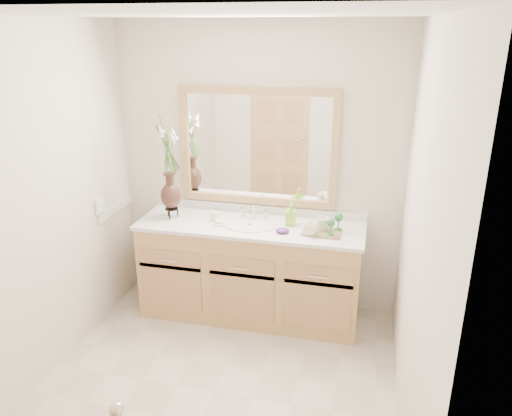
% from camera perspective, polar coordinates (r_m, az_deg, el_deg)
% --- Properties ---
extents(floor, '(2.60, 2.60, 0.00)m').
position_cam_1_polar(floor, '(3.63, -4.75, -20.17)').
color(floor, beige).
rests_on(floor, ground).
extents(ceiling, '(2.40, 2.60, 0.02)m').
position_cam_1_polar(ceiling, '(2.77, -6.27, 21.18)').
color(ceiling, white).
rests_on(ceiling, wall_back).
extents(wall_back, '(2.40, 0.02, 2.40)m').
position_cam_1_polar(wall_back, '(4.18, 0.24, 4.26)').
color(wall_back, beige).
rests_on(wall_back, floor).
extents(wall_front, '(2.40, 0.02, 2.40)m').
position_cam_1_polar(wall_front, '(1.97, -17.96, -16.59)').
color(wall_front, beige).
rests_on(wall_front, floor).
extents(wall_left, '(0.02, 2.60, 2.40)m').
position_cam_1_polar(wall_left, '(3.55, -24.10, -0.49)').
color(wall_left, beige).
rests_on(wall_left, floor).
extents(wall_right, '(0.02, 2.60, 2.40)m').
position_cam_1_polar(wall_right, '(2.87, 18.03, -4.41)').
color(wall_right, beige).
rests_on(wall_right, floor).
extents(vanity, '(1.80, 0.55, 0.80)m').
position_cam_1_polar(vanity, '(4.22, -0.66, -7.30)').
color(vanity, tan).
rests_on(vanity, floor).
extents(counter, '(1.84, 0.57, 0.03)m').
position_cam_1_polar(counter, '(4.04, -0.68, -2.07)').
color(counter, white).
rests_on(counter, vanity).
extents(sink, '(0.38, 0.34, 0.23)m').
position_cam_1_polar(sink, '(4.04, -0.74, -2.67)').
color(sink, white).
rests_on(sink, counter).
extents(mirror, '(1.32, 0.04, 0.97)m').
position_cam_1_polar(mirror, '(4.11, 0.17, 6.93)').
color(mirror, white).
rests_on(mirror, wall_back).
extents(switch_plate, '(0.02, 0.12, 0.12)m').
position_cam_1_polar(switch_plate, '(4.21, -17.43, 0.26)').
color(switch_plate, white).
rests_on(switch_plate, wall_left).
extents(door, '(0.80, 0.03, 2.00)m').
position_cam_1_polar(door, '(2.25, -24.14, -18.71)').
color(door, tan).
rests_on(door, floor).
extents(flower_vase, '(0.19, 0.19, 0.80)m').
position_cam_1_polar(flower_vase, '(4.08, -10.01, 6.09)').
color(flower_vase, black).
rests_on(flower_vase, counter).
extents(tumbler, '(0.06, 0.06, 0.08)m').
position_cam_1_polar(tumbler, '(4.10, -4.80, -0.95)').
color(tumbler, silver).
rests_on(tumbler, counter).
extents(soap_dish, '(0.10, 0.10, 0.03)m').
position_cam_1_polar(soap_dish, '(4.04, -4.28, -1.75)').
color(soap_dish, silver).
rests_on(soap_dish, counter).
extents(soap_bottle, '(0.08, 0.08, 0.16)m').
position_cam_1_polar(soap_bottle, '(4.02, 3.99, -0.82)').
color(soap_bottle, '#85DB33').
rests_on(soap_bottle, counter).
extents(purple_dish, '(0.11, 0.09, 0.04)m').
position_cam_1_polar(purple_dish, '(3.87, 3.04, -2.58)').
color(purple_dish, '#55246D').
rests_on(purple_dish, counter).
extents(tray, '(0.31, 0.21, 0.01)m').
position_cam_1_polar(tray, '(3.90, 7.51, -2.78)').
color(tray, brown).
rests_on(tray, counter).
extents(mug_left, '(0.11, 0.10, 0.09)m').
position_cam_1_polar(mug_left, '(3.82, 6.33, -2.31)').
color(mug_left, silver).
rests_on(mug_left, tray).
extents(mug_right, '(0.15, 0.14, 0.11)m').
position_cam_1_polar(mug_right, '(3.91, 7.69, -1.75)').
color(mug_right, silver).
rests_on(mug_right, tray).
extents(goblet_front, '(0.06, 0.06, 0.13)m').
position_cam_1_polar(goblet_front, '(3.81, 8.56, -1.80)').
color(goblet_front, '#257130').
rests_on(goblet_front, tray).
extents(goblet_back, '(0.06, 0.06, 0.14)m').
position_cam_1_polar(goblet_back, '(3.92, 9.43, -1.15)').
color(goblet_back, '#257130').
rests_on(goblet_back, tray).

